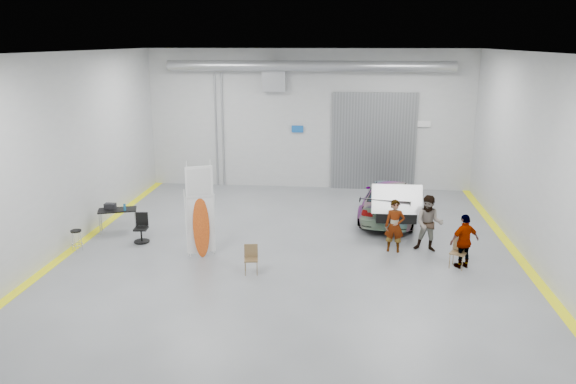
# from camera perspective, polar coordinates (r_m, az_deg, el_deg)

# --- Properties ---
(ground) EXTENTS (16.00, 16.00, 0.00)m
(ground) POSITION_cam_1_polar(r_m,az_deg,el_deg) (17.44, 0.39, -6.07)
(ground) COLOR slate
(ground) RESTS_ON ground
(room_shell) EXTENTS (14.02, 16.18, 6.01)m
(room_shell) POSITION_cam_1_polar(r_m,az_deg,el_deg) (18.59, 1.80, 8.23)
(room_shell) COLOR #B1B2B5
(room_shell) RESTS_ON ground
(sedan_car) EXTENTS (2.71, 5.07, 1.40)m
(sedan_car) POSITION_cam_1_polar(r_m,az_deg,el_deg) (20.80, 10.36, -0.77)
(sedan_car) COLOR silver
(sedan_car) RESTS_ON ground
(person_a) EXTENTS (0.64, 0.46, 1.64)m
(person_a) POSITION_cam_1_polar(r_m,az_deg,el_deg) (17.51, 10.78, -3.41)
(person_a) COLOR brown
(person_a) RESTS_ON ground
(person_b) EXTENTS (0.99, 0.83, 1.77)m
(person_b) POSITION_cam_1_polar(r_m,az_deg,el_deg) (17.76, 14.14, -3.12)
(person_b) COLOR #466180
(person_b) RESTS_ON ground
(person_c) EXTENTS (1.00, 0.74, 1.60)m
(person_c) POSITION_cam_1_polar(r_m,az_deg,el_deg) (16.77, 17.48, -4.79)
(person_c) COLOR brown
(person_c) RESTS_ON ground
(surfboard_display) EXTENTS (0.78, 0.45, 2.95)m
(surfboard_display) POSITION_cam_1_polar(r_m,az_deg,el_deg) (16.91, -9.17, -2.67)
(surfboard_display) COLOR white
(surfboard_display) RESTS_ON ground
(folding_chair_near) EXTENTS (0.43, 0.45, 0.80)m
(folding_chair_near) POSITION_cam_1_polar(r_m,az_deg,el_deg) (15.85, -3.76, -7.39)
(folding_chair_near) COLOR brown
(folding_chair_near) RESTS_ON ground
(folding_chair_far) EXTENTS (0.55, 0.59, 0.88)m
(folding_chair_far) POSITION_cam_1_polar(r_m,az_deg,el_deg) (16.90, 16.86, -6.48)
(folding_chair_far) COLOR brown
(folding_chair_far) RESTS_ON ground
(shop_stool) EXTENTS (0.34, 0.34, 0.67)m
(shop_stool) POSITION_cam_1_polar(r_m,az_deg,el_deg) (18.58, -20.66, -4.64)
(shop_stool) COLOR black
(shop_stool) RESTS_ON ground
(work_table) EXTENTS (1.38, 0.99, 1.02)m
(work_table) POSITION_cam_1_polar(r_m,az_deg,el_deg) (19.87, -17.13, -1.69)
(work_table) COLOR gray
(work_table) RESTS_ON ground
(office_chair) EXTENTS (0.50, 0.50, 0.94)m
(office_chair) POSITION_cam_1_polar(r_m,az_deg,el_deg) (18.74, -14.64, -3.72)
(office_chair) COLOR black
(office_chair) RESTS_ON ground
(trunk_lid) EXTENTS (1.63, 0.99, 0.04)m
(trunk_lid) POSITION_cam_1_polar(r_m,az_deg,el_deg) (18.54, 10.96, -0.45)
(trunk_lid) COLOR silver
(trunk_lid) RESTS_ON sedan_car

